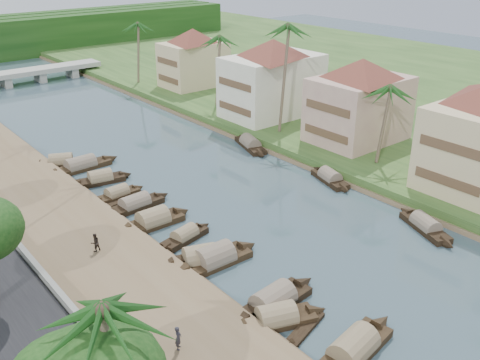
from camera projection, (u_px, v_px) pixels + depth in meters
ground at (331, 250)px, 43.60m from camera, size 220.00×220.00×0.00m
left_bank at (45, 215)px, 48.28m from camera, size 10.00×180.00×0.80m
right_bank at (314, 133)px, 68.46m from camera, size 16.00×180.00×1.20m
far_right_fill at (466, 87)px, 89.88m from camera, size 60.00×220.00×1.15m
bridge at (22, 74)px, 93.69m from camera, size 28.00×4.00×2.40m
building_mid at (359, 99)px, 62.54m from camera, size 14.11×14.11×9.70m
building_far at (272, 77)px, 71.73m from camera, size 15.59×15.59×10.20m
building_distant at (194, 57)px, 86.63m from camera, size 12.62×12.62×9.20m
sampan_2 at (353, 350)px, 32.35m from camera, size 9.17×3.15×2.35m
sampan_3 at (273, 302)px, 36.67m from camera, size 8.78×2.54×2.32m
sampan_4 at (277, 319)px, 35.05m from camera, size 7.48×4.14×2.12m
sampan_5 at (200, 259)px, 41.59m from camera, size 7.49×4.17×2.33m
sampan_6 at (214, 259)px, 41.57m from camera, size 8.50×2.35×2.49m
sampan_7 at (185, 236)px, 44.84m from camera, size 6.39×2.54×1.74m
sampan_8 at (153, 221)px, 47.27m from camera, size 7.73×2.20×2.37m
sampan_9 at (135, 205)px, 50.22m from camera, size 7.92×2.02×2.01m
sampan_10 at (117, 195)px, 52.26m from camera, size 6.36×1.81×1.80m
sampan_11 at (100, 179)px, 55.61m from camera, size 7.06×2.76×2.02m
sampan_12 at (81, 166)px, 58.82m from camera, size 9.37×2.12×2.21m
sampan_13 at (61, 162)px, 59.85m from camera, size 7.29×4.66×2.05m
sampan_14 at (425, 226)px, 46.47m from camera, size 4.12×7.72×1.92m
sampan_15 at (330, 178)px, 55.85m from camera, size 3.29×7.20×1.94m
sampan_16 at (250, 144)px, 65.11m from camera, size 4.02×8.53×2.08m
canoe_1 at (305, 329)px, 34.64m from camera, size 5.42×2.30×0.87m
canoe_2 at (120, 203)px, 51.30m from camera, size 5.20×1.13×0.75m
palm_1 at (386, 90)px, 54.56m from camera, size 3.20×3.20×9.67m
palm_2 at (284, 29)px, 62.15m from camera, size 3.20×3.20×14.41m
palm_3 at (216, 39)px, 74.22m from camera, size 3.20×3.20×11.20m
palm_4 at (105, 311)px, 20.34m from camera, size 3.20×3.20×10.54m
palm_7 at (135, 25)px, 86.70m from camera, size 3.20×3.20×11.14m
tree_6 at (285, 69)px, 76.62m from camera, size 4.05×4.05×6.85m
person_near at (178, 338)px, 31.64m from camera, size 0.66×0.68×1.58m
person_far at (95, 242)px, 41.71m from camera, size 0.78×0.63×1.52m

